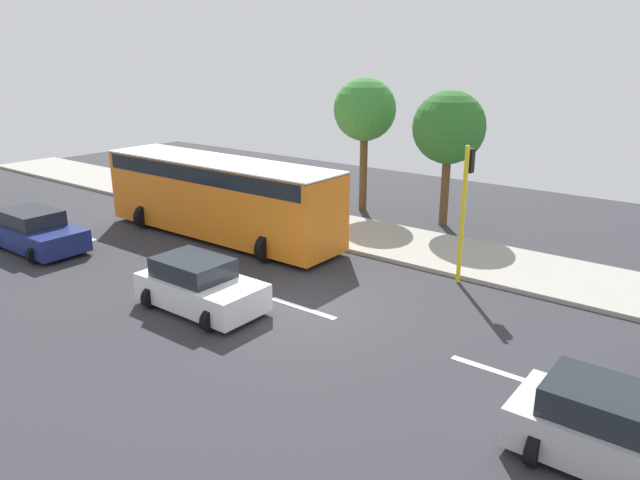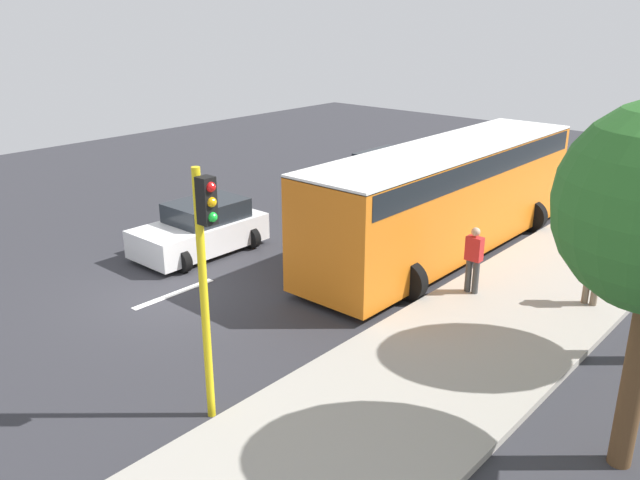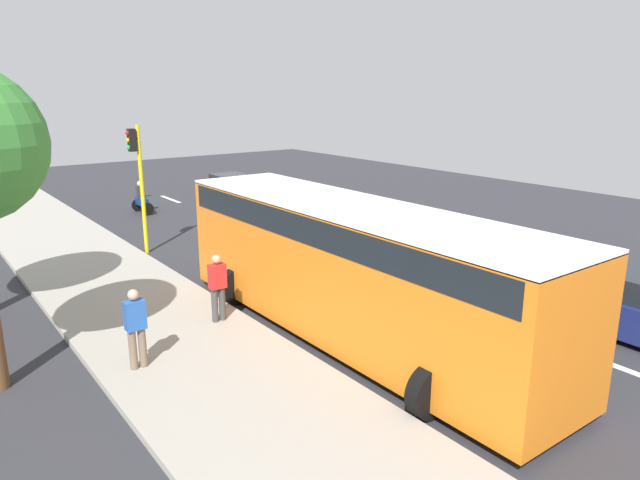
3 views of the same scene
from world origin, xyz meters
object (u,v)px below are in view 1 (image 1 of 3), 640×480
at_px(street_tree_north, 449,128).
at_px(car_silver, 620,434).
at_px(car_dark_blue, 36,232).
at_px(city_bus, 219,193).
at_px(street_tree_center, 365,111).
at_px(traffic_light_corner, 465,195).
at_px(pedestrian_by_tree, 301,210).
at_px(pedestrian_near_signal, 314,194).
at_px(car_white, 200,286).

bearing_deg(street_tree_north, car_silver, -142.43).
height_order(car_dark_blue, city_bus, city_bus).
distance_m(city_bus, street_tree_center, 7.94).
bearing_deg(street_tree_center, car_silver, -132.13).
height_order(city_bus, street_tree_north, street_tree_north).
height_order(city_bus, traffic_light_corner, traffic_light_corner).
distance_m(pedestrian_by_tree, street_tree_north, 7.07).
bearing_deg(pedestrian_near_signal, traffic_light_corner, -110.89).
relative_size(car_white, street_tree_north, 0.67).
xyz_separation_m(pedestrian_near_signal, street_tree_north, (2.42, -5.29, 3.14)).
relative_size(city_bus, pedestrian_near_signal, 6.51).
distance_m(pedestrian_near_signal, pedestrian_by_tree, 2.75).
bearing_deg(pedestrian_by_tree, city_bus, 133.01).
xyz_separation_m(car_white, pedestrian_by_tree, (7.55, 2.38, 0.35)).
distance_m(city_bus, pedestrian_near_signal, 4.88).
distance_m(city_bus, traffic_light_corner, 10.02).
relative_size(car_dark_blue, pedestrian_by_tree, 2.53).
bearing_deg(street_tree_center, pedestrian_near_signal, 155.54).
bearing_deg(car_dark_blue, pedestrian_by_tree, -41.30).
bearing_deg(pedestrian_near_signal, street_tree_north, -65.41).
relative_size(car_dark_blue, city_bus, 0.39).
relative_size(car_silver, traffic_light_corner, 0.86).
bearing_deg(street_tree_north, street_tree_center, 90.33).
bearing_deg(traffic_light_corner, car_silver, -137.60).
bearing_deg(city_bus, car_white, -138.19).
height_order(pedestrian_by_tree, street_tree_center, street_tree_center).
distance_m(pedestrian_near_signal, traffic_light_corner, 9.53).
bearing_deg(car_white, street_tree_north, -7.62).
distance_m(traffic_light_corner, street_tree_center, 9.71).
relative_size(car_white, traffic_light_corner, 0.86).
distance_m(car_white, traffic_light_corner, 8.69).
relative_size(street_tree_north, street_tree_center, 0.94).
bearing_deg(car_dark_blue, street_tree_center, -27.74).
relative_size(pedestrian_near_signal, street_tree_center, 0.27).
distance_m(city_bus, street_tree_north, 9.86).
bearing_deg(car_white, pedestrian_near_signal, 19.91).
height_order(car_white, city_bus, city_bus).
height_order(car_white, street_tree_center, street_tree_center).
bearing_deg(car_silver, car_white, 89.32).
bearing_deg(pedestrian_near_signal, car_dark_blue, 151.51).
xyz_separation_m(car_white, city_bus, (5.33, 4.77, 1.14)).
xyz_separation_m(car_white, traffic_light_corner, (6.67, -5.11, 2.22)).
bearing_deg(car_dark_blue, street_tree_north, -40.68).
xyz_separation_m(city_bus, pedestrian_near_signal, (4.68, -1.14, -0.79)).
xyz_separation_m(car_silver, street_tree_north, (12.56, 9.66, 3.49)).
relative_size(city_bus, pedestrian_by_tree, 6.51).
xyz_separation_m(city_bus, street_tree_center, (7.08, -2.23, 2.83)).
bearing_deg(street_tree_center, traffic_light_corner, -126.85).
bearing_deg(pedestrian_near_signal, car_white, -160.09).
relative_size(pedestrian_by_tree, street_tree_center, 0.27).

